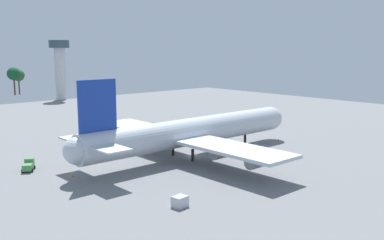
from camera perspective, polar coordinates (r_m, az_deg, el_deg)
ground_plane at (r=108.82m, az=0.00°, el=-4.71°), size 269.51×269.51×0.00m
cargo_airplane at (r=107.35m, az=-0.09°, el=-1.58°), size 67.38×60.69×20.12m
baggage_tug at (r=143.26m, az=-5.01°, el=-0.86°), size 5.42×4.96×2.03m
fuel_truck at (r=102.48m, az=-20.41°, el=-5.52°), size 3.86×4.55×2.44m
cargo_container_aft at (r=75.09m, az=-1.58°, el=-10.50°), size 2.64×2.27×1.86m
safety_cone_nose at (r=128.45m, az=11.15°, el=-2.54°), size 0.50×0.50×0.72m
safety_cone_tail at (r=94.74m, az=-15.22°, el=-6.96°), size 0.51×0.51×0.73m
control_tower at (r=236.15m, az=-16.72°, el=7.00°), size 10.13×10.13×30.22m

